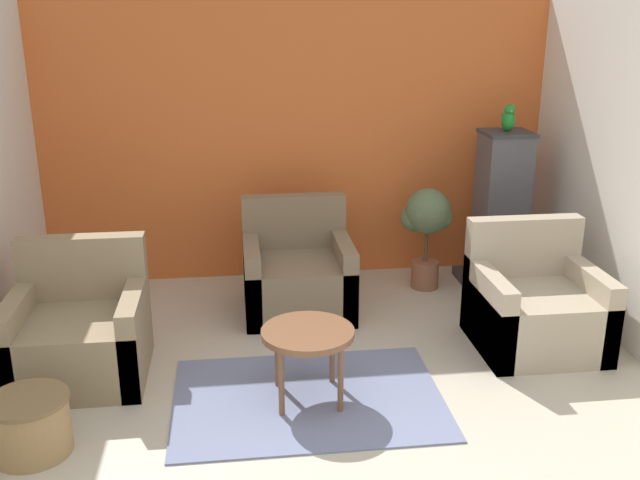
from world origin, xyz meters
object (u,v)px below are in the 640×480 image
(parrot, at_px, (508,119))
(wicker_basket, at_px, (30,423))
(potted_plant, at_px, (427,222))
(armchair_right, at_px, (535,308))
(birdcage, at_px, (500,216))
(armchair_left, at_px, (80,335))
(armchair_middle, at_px, (297,276))
(coffee_table, at_px, (308,338))

(parrot, xyz_separation_m, wicker_basket, (-3.38, -2.07, -1.27))
(parrot, relative_size, potted_plant, 0.26)
(potted_plant, bearing_deg, wicker_basket, -142.83)
(potted_plant, height_order, wicker_basket, potted_plant)
(armchair_right, relative_size, birdcage, 0.65)
(armchair_left, bearing_deg, wicker_basket, -97.33)
(armchair_middle, xyz_separation_m, birdcage, (1.77, 0.32, 0.34))
(parrot, distance_m, wicker_basket, 4.16)
(coffee_table, xyz_separation_m, potted_plant, (1.20, 1.72, 0.17))
(armchair_left, height_order, armchair_right, same)
(coffee_table, distance_m, wicker_basket, 1.61)
(armchair_middle, relative_size, wicker_basket, 1.98)
(armchair_middle, distance_m, birdcage, 1.83)
(armchair_middle, bearing_deg, wicker_basket, -132.74)
(armchair_left, relative_size, potted_plant, 0.99)
(birdcage, relative_size, parrot, 5.98)
(parrot, bearing_deg, armchair_right, -97.58)
(armchair_right, height_order, armchair_middle, same)
(parrot, bearing_deg, wicker_basket, -148.51)
(armchair_left, height_order, wicker_basket, armchair_left)
(coffee_table, xyz_separation_m, armchair_right, (1.68, 0.55, -0.13))
(potted_plant, bearing_deg, parrot, -0.94)
(potted_plant, bearing_deg, coffee_table, -124.82)
(armchair_right, distance_m, parrot, 1.65)
(coffee_table, xyz_separation_m, parrot, (1.83, 1.71, 1.03))
(armchair_right, distance_m, birdcage, 1.22)
(coffee_table, bearing_deg, parrot, 43.01)
(coffee_table, distance_m, armchair_left, 1.53)
(armchair_middle, distance_m, parrot, 2.14)
(birdcage, bearing_deg, armchair_middle, -169.69)
(armchair_left, relative_size, armchair_right, 1.00)
(parrot, bearing_deg, birdcage, -90.00)
(birdcage, bearing_deg, parrot, 90.00)
(coffee_table, height_order, armchair_middle, armchair_middle)
(armchair_middle, bearing_deg, coffee_table, -92.75)
(armchair_left, height_order, armchair_middle, same)
(coffee_table, bearing_deg, birdcage, 42.98)
(coffee_table, relative_size, wicker_basket, 1.29)
(armchair_right, bearing_deg, coffee_table, -161.96)
(coffee_table, bearing_deg, armchair_left, 161.08)
(potted_plant, bearing_deg, armchair_right, -67.69)
(armchair_right, bearing_deg, wicker_basket, -164.28)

